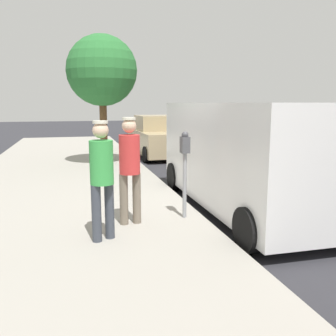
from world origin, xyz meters
TOP-DOWN VIEW (x-y plane):
  - ground_plane at (0.00, 0.00)m, footprint 80.00×80.00m
  - sidewalk_slab at (3.50, 0.00)m, footprint 5.00×32.00m
  - parking_meter_near at (1.35, 0.95)m, footprint 0.14×0.18m
  - pedestrian_in_red at (2.32, 1.05)m, footprint 0.36×0.34m
  - pedestrian_in_green at (2.82, 1.70)m, footprint 0.34×0.34m
  - parked_van at (-0.15, 0.31)m, footprint 2.14×5.21m
  - parked_sedan_behind at (-0.21, -7.87)m, footprint 2.00×4.43m
  - street_tree at (2.20, -5.42)m, footprint 2.27×2.27m

SIDE VIEW (x-z plane):
  - ground_plane at x=0.00m, z-range 0.00..0.00m
  - sidewalk_slab at x=3.50m, z-range 0.00..0.15m
  - parked_sedan_behind at x=-0.21m, z-range -0.08..1.57m
  - parked_van at x=-0.15m, z-range 0.08..2.23m
  - pedestrian_in_green at x=2.82m, z-range 0.28..2.03m
  - pedestrian_in_red at x=2.32m, z-range 0.29..2.06m
  - parking_meter_near at x=1.35m, z-range 0.42..1.94m
  - street_tree at x=2.20m, z-range 1.08..5.25m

